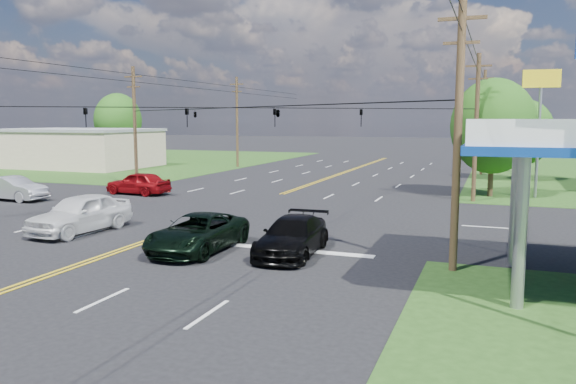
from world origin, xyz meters
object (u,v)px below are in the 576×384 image
at_px(tree_far_l, 118,120).
at_px(pickup_white, 80,213).
at_px(pickup_dkgreen, 198,233).
at_px(sedan_silver, 13,188).
at_px(tree_right_a, 493,126).
at_px(pole_ne, 476,126).
at_px(pole_left_far, 237,121).
at_px(pole_right_far, 483,121).
at_px(suv_black, 292,236).
at_px(retail_nw, 78,149).
at_px(pole_se, 458,132).
at_px(pole_nw, 135,125).
at_px(tree_right_b, 524,132).

relative_size(tree_far_l, pickup_white, 1.61).
bearing_deg(pickup_dkgreen, sedan_silver, 156.07).
xyz_separation_m(tree_right_a, tree_far_l, (-46.00, 20.00, 0.33)).
bearing_deg(pole_ne, pole_left_far, 143.84).
bearing_deg(pole_left_far, pole_right_far, 0.00).
bearing_deg(pickup_dkgreen, tree_far_l, 130.61).
bearing_deg(sedan_silver, suv_black, -107.12).
relative_size(pickup_white, sedan_silver, 1.11).
relative_size(pole_left_far, pole_right_far, 1.00).
relative_size(retail_nw, pickup_white, 2.96).
xyz_separation_m(pole_se, pole_left_far, (-26.00, 37.00, 0.25)).
xyz_separation_m(suv_black, pickup_white, (-10.95, 0.66, 0.18)).
height_order(pole_se, pole_right_far, pole_right_far).
distance_m(pickup_white, sedan_silver, 13.46).
relative_size(pole_nw, suv_black, 1.86).
bearing_deg(pole_left_far, pole_ne, -36.16).
relative_size(retail_nw, tree_right_b, 2.26).
distance_m(tree_right_b, pickup_white, 38.21).
relative_size(tree_right_b, suv_black, 1.38).
bearing_deg(pole_ne, tree_far_l, 152.93).
height_order(pickup_dkgreen, suv_black, pickup_dkgreen).
distance_m(tree_far_l, pickup_dkgreen, 54.41).
bearing_deg(pole_nw, suv_black, -41.68).
relative_size(pole_nw, tree_right_b, 1.34).
bearing_deg(pickup_dkgreen, pole_ne, 61.91).
xyz_separation_m(pole_se, tree_far_l, (-45.00, 41.00, 0.28)).
distance_m(pole_nw, pickup_white, 19.59).
distance_m(tree_right_a, suv_black, 22.25).
xyz_separation_m(pole_right_far, pickup_white, (-17.11, -36.00, -4.25)).
distance_m(retail_nw, tree_far_l, 10.69).
height_order(pole_ne, tree_right_b, pole_ne).
xyz_separation_m(pickup_white, sedan_silver, (-11.50, 7.00, -0.12)).
height_order(pole_nw, pickup_white, pole_nw).
bearing_deg(pickup_white, tree_right_a, 52.51).
bearing_deg(pole_nw, pole_ne, 0.00).
relative_size(pickup_dkgreen, sedan_silver, 1.11).
height_order(pole_right_far, tree_far_l, pole_right_far).
xyz_separation_m(pickup_dkgreen, pickup_white, (-7.11, 1.42, 0.17)).
xyz_separation_m(pole_ne, pickup_dkgreen, (-10.00, -18.42, -4.16)).
bearing_deg(retail_nw, sedan_silver, -57.97).
bearing_deg(retail_nw, pole_se, -35.79).
height_order(retail_nw, pickup_dkgreen, retail_nw).
bearing_deg(pickup_dkgreen, pole_right_far, 75.45).
height_order(pole_right_far, pickup_white, pole_right_far).
relative_size(pole_left_far, tree_right_b, 1.41).
relative_size(pole_nw, pole_left_far, 0.95).
bearing_deg(tree_far_l, pole_left_far, -11.89).
bearing_deg(pole_nw, pole_left_far, 90.00).
bearing_deg(pole_left_far, pickup_dkgreen, -66.85).
relative_size(pole_se, pole_nw, 1.00).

